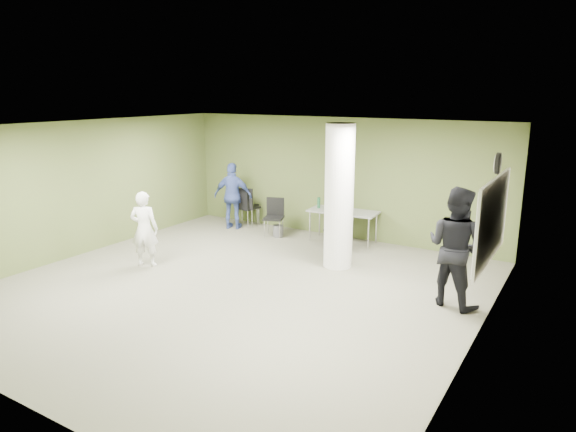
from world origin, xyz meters
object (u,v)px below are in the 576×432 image
Objects in this scene: man_black at (455,247)px; man_blue at (233,196)px; chair_back_left at (245,204)px; woman_white at (144,229)px; folding_table at (342,213)px.

man_blue is at bearing -1.92° from man_black.
woman_white is at bearing 101.05° from chair_back_left.
woman_white is (0.12, -3.51, 0.18)m from chair_back_left.
man_blue is at bearing 78.18° from chair_back_left.
man_blue is (-0.25, 3.18, 0.08)m from woman_white.
chair_back_left is at bearing -129.59° from man_blue.
folding_table is at bearing -152.50° from woman_white.
folding_table is at bearing -20.32° from man_black.
man_black reaches higher than man_blue.
chair_back_left is at bearing 176.01° from folding_table.
woman_white is at bearing 28.64° from man_black.
chair_back_left is 6.23m from man_black.
man_black is 1.17× the size of man_blue.
woman_white reaches higher than chair_back_left.
woman_white is 0.91× the size of man_blue.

